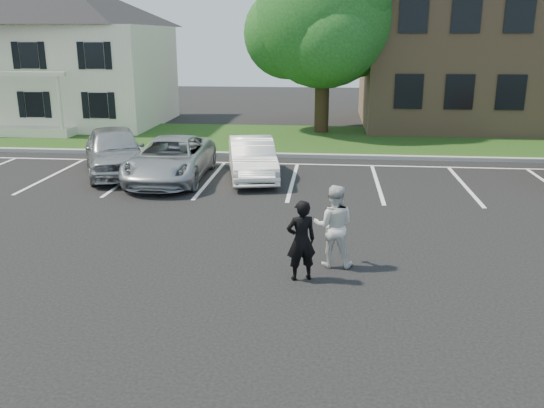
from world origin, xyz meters
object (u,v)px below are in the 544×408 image
object	(u,v)px
house	(66,52)
car_silver_west	(115,150)
tree	(326,21)
car_white_sedan	(252,159)
man_black_suit	(301,240)
man_white_shirt	(334,226)
car_silver_minivan	(171,159)

from	to	relation	value
house	car_silver_west	bearing A→B (deg)	-59.58
house	tree	distance (m)	14.05
car_silver_west	car_white_sedan	world-z (taller)	car_silver_west
man_black_suit	car_silver_west	bearing A→B (deg)	-70.53
man_black_suit	car_white_sedan	bearing A→B (deg)	-95.62
man_black_suit	house	bearing A→B (deg)	-75.27
man_white_shirt	car_silver_west	distance (m)	10.89
car_silver_west	car_silver_minivan	distance (m)	2.32
car_silver_minivan	car_white_sedan	bearing A→B (deg)	8.66
car_silver_west	car_white_sedan	distance (m)	4.91
house	car_white_sedan	distance (m)	16.75
house	car_silver_west	distance (m)	13.57
car_silver_minivan	man_white_shirt	bearing A→B (deg)	-53.79
man_black_suit	car_silver_minivan	xyz separation A→B (m)	(-4.78, 7.85, -0.11)
tree	car_silver_west	distance (m)	12.83
car_silver_minivan	house	bearing A→B (deg)	125.00
man_white_shirt	car_white_sedan	size ratio (longest dim) A/B	0.42
house	car_silver_west	xyz separation A→B (m)	(6.70, -11.41, -3.01)
tree	man_black_suit	world-z (taller)	tree
man_white_shirt	car_white_sedan	distance (m)	8.01
man_white_shirt	car_silver_minivan	bearing A→B (deg)	-49.52
house	man_black_suit	size ratio (longest dim) A/B	6.28
man_black_suit	man_white_shirt	distance (m)	1.02
house	man_black_suit	xyz separation A→B (m)	(13.68, -19.99, -3.01)
car_white_sedan	car_silver_minivan	bearing A→B (deg)	177.93
car_white_sedan	house	bearing A→B (deg)	122.85
man_black_suit	man_white_shirt	world-z (taller)	man_white_shirt
man_white_shirt	house	bearing A→B (deg)	-50.28
car_silver_west	car_white_sedan	xyz separation A→B (m)	(4.90, -0.25, -0.14)
house	car_white_sedan	bearing A→B (deg)	-45.17
man_black_suit	car_silver_west	world-z (taller)	car_silver_west
house	car_silver_minivan	world-z (taller)	house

